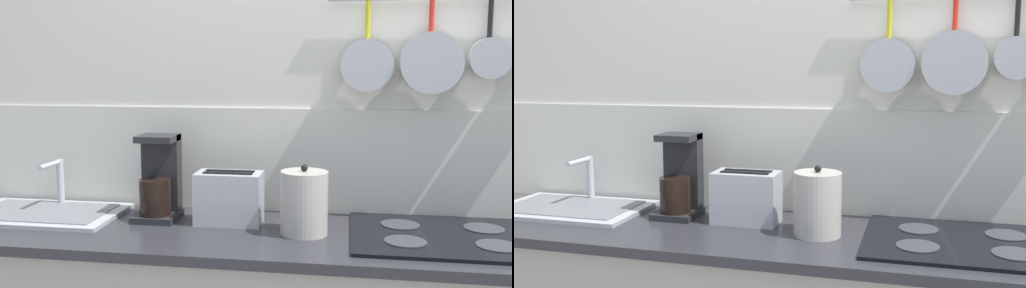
{
  "view_description": "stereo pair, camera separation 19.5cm",
  "coord_description": "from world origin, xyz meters",
  "views": [
    {
      "loc": [
        -0.09,
        -1.9,
        1.5
      ],
      "look_at": [
        -0.41,
        0.0,
        1.23
      ],
      "focal_mm": 40.0,
      "sensor_mm": 36.0,
      "label": 1
    },
    {
      "loc": [
        0.1,
        -1.86,
        1.5
      ],
      "look_at": [
        -0.41,
        0.0,
        1.23
      ],
      "focal_mm": 40.0,
      "sensor_mm": 36.0,
      "label": 2
    }
  ],
  "objects": [
    {
      "name": "coffee_maker",
      "position": [
        -0.8,
        0.13,
        1.06
      ],
      "size": [
        0.16,
        0.18,
        0.32
      ],
      "color": "#262628",
      "rests_on": "countertop"
    },
    {
      "name": "countertop",
      "position": [
        0.0,
        0.0,
        0.91
      ],
      "size": [
        3.19,
        0.59,
        0.03
      ],
      "color": "#2D2D33",
      "rests_on": "cabinet_base"
    },
    {
      "name": "wall_back",
      "position": [
        0.0,
        0.33,
        1.28
      ],
      "size": [
        7.2,
        0.16,
        2.6
      ],
      "color": "silver",
      "rests_on": "ground_plane"
    },
    {
      "name": "toaster",
      "position": [
        -0.52,
        0.09,
        1.02
      ],
      "size": [
        0.26,
        0.14,
        0.19
      ],
      "color": "#B7BABF",
      "rests_on": "countertop"
    },
    {
      "name": "sink_basin",
      "position": [
        -1.26,
        0.09,
        0.94
      ],
      "size": [
        0.59,
        0.38,
        0.2
      ],
      "color": "#B7BABF",
      "rests_on": "countertop"
    },
    {
      "name": "kettle",
      "position": [
        -0.24,
        0.01,
        1.03
      ],
      "size": [
        0.16,
        0.16,
        0.24
      ],
      "color": "beige",
      "rests_on": "countertop"
    },
    {
      "name": "cooktop",
      "position": [
        0.24,
        0.03,
        0.93
      ],
      "size": [
        0.63,
        0.5,
        0.01
      ],
      "color": "black",
      "rests_on": "countertop"
    }
  ]
}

